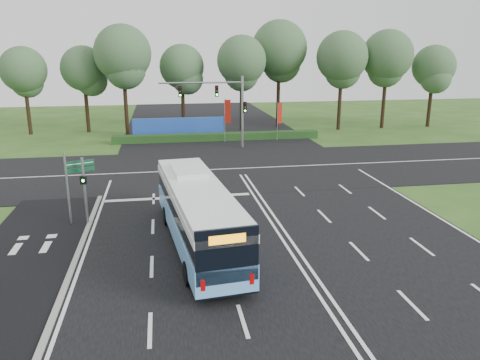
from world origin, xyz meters
name	(u,v)px	position (x,y,z in m)	size (l,w,h in m)	color
ground	(269,220)	(0.00, 0.00, 0.00)	(120.00, 120.00, 0.00)	#2B501A
road_main	(269,220)	(0.00, 0.00, 0.02)	(20.00, 120.00, 0.04)	black
road_cross	(236,169)	(0.00, 12.00, 0.03)	(120.00, 14.00, 0.05)	black
bike_path	(25,257)	(-12.50, -3.00, 0.03)	(5.00, 18.00, 0.06)	black
kerb_strip	(78,253)	(-10.10, -3.00, 0.06)	(0.25, 18.00, 0.12)	gray
city_bus	(198,214)	(-4.33, -3.01, 1.73)	(3.75, 12.17, 3.44)	#67ACF0
pedestrian_signal	(85,189)	(-10.20, 1.00, 2.09)	(0.34, 0.43, 3.83)	gray
street_sign	(73,179)	(-10.81, 1.34, 2.60)	(1.51, 0.69, 4.15)	gray
banner_flag_mid	(227,114)	(0.90, 23.51, 2.96)	(0.64, 0.27, 4.54)	gray
banner_flag_right	(279,115)	(6.51, 23.59, 2.68)	(0.56, 0.29, 4.09)	gray
traffic_light_gantry	(224,101)	(0.21, 20.50, 4.66)	(8.41, 0.28, 7.00)	gray
hedge	(218,137)	(0.00, 24.50, 0.40)	(22.00, 1.20, 0.80)	#143212
blue_hoarding	(179,128)	(-4.00, 27.00, 1.10)	(10.00, 0.30, 2.20)	#204BB0
eucalyptus_row	(248,59)	(4.40, 30.77, 8.38)	(53.24, 9.57, 12.91)	black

